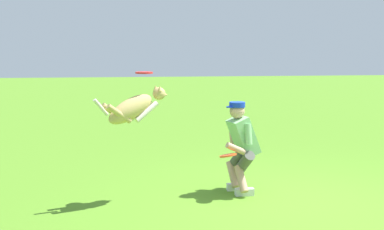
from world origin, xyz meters
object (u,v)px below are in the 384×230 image
Objects in this scene: frisbee_held at (228,155)px; person at (241,144)px; frisbee_flying at (144,73)px; dog at (134,108)px.

person is at bearing -128.92° from frisbee_held.
frisbee_flying reaches higher than frisbee_held.
frisbee_flying is at bearing -5.03° from frisbee_held.
dog is at bearing -0.21° from frisbee_held.
frisbee_held is at bearing -26.63° from dog.
person is 1.70m from frisbee_flying.
person is at bearing -171.42° from frisbee_flying.
frisbee_flying is at bearing -4.14° from person.
person is 1.31× the size of dog.
frisbee_held is (-1.24, 0.00, -0.66)m from dog.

